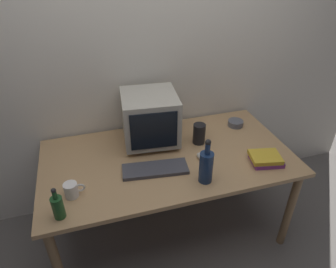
% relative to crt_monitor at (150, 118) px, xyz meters
% --- Properties ---
extents(ground_plane, '(6.00, 6.00, 0.00)m').
position_rel_crt_monitor_xyz_m(ground_plane, '(0.07, -0.22, -0.91)').
color(ground_plane, slate).
extents(back_wall, '(4.00, 0.08, 2.50)m').
position_rel_crt_monitor_xyz_m(back_wall, '(0.07, 0.29, 0.34)').
color(back_wall, silver).
rests_on(back_wall, ground).
extents(desk, '(1.70, 0.90, 0.72)m').
position_rel_crt_monitor_xyz_m(desk, '(0.07, -0.22, -0.26)').
color(desk, tan).
rests_on(desk, ground).
extents(crt_monitor, '(0.42, 0.42, 0.37)m').
position_rel_crt_monitor_xyz_m(crt_monitor, '(0.00, 0.00, 0.00)').
color(crt_monitor, '#B2AD9E').
rests_on(crt_monitor, desk).
extents(keyboard, '(0.44, 0.20, 0.02)m').
position_rel_crt_monitor_xyz_m(keyboard, '(-0.06, -0.35, -0.18)').
color(keyboard, '#3F3F47').
rests_on(keyboard, desk).
extents(computer_mouse, '(0.09, 0.11, 0.04)m').
position_rel_crt_monitor_xyz_m(computer_mouse, '(0.28, -0.32, -0.17)').
color(computer_mouse, beige).
rests_on(computer_mouse, desk).
extents(bottle_tall, '(0.08, 0.08, 0.30)m').
position_rel_crt_monitor_xyz_m(bottle_tall, '(0.22, -0.52, -0.08)').
color(bottle_tall, navy).
rests_on(bottle_tall, desk).
extents(bottle_short, '(0.06, 0.06, 0.20)m').
position_rel_crt_monitor_xyz_m(bottle_short, '(-0.64, -0.57, -0.12)').
color(bottle_short, '#1E4C23').
rests_on(bottle_short, desk).
extents(book_stack, '(0.23, 0.19, 0.06)m').
position_rel_crt_monitor_xyz_m(book_stack, '(0.67, -0.47, -0.16)').
color(book_stack, '#843893').
rests_on(book_stack, desk).
extents(mug, '(0.12, 0.08, 0.09)m').
position_rel_crt_monitor_xyz_m(mug, '(-0.57, -0.43, -0.15)').
color(mug, white).
rests_on(mug, desk).
extents(cd_spindle, '(0.12, 0.12, 0.04)m').
position_rel_crt_monitor_xyz_m(cd_spindle, '(0.70, 0.01, -0.17)').
color(cd_spindle, '#595B66').
rests_on(cd_spindle, desk).
extents(metal_canister, '(0.09, 0.09, 0.15)m').
position_rel_crt_monitor_xyz_m(metal_canister, '(0.33, -0.12, -0.12)').
color(metal_canister, black).
rests_on(metal_canister, desk).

